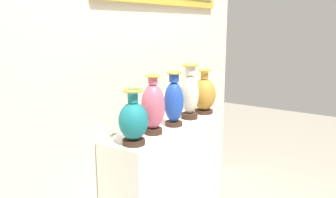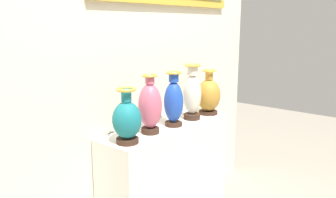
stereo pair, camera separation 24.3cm
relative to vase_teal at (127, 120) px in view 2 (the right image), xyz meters
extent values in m
cube|color=silver|center=(0.45, 0.05, -0.57)|extent=(1.11, 0.33, 0.86)
cube|color=beige|center=(0.45, 0.28, 0.43)|extent=(2.71, 0.10, 2.87)
cylinder|color=#382319|center=(0.00, 0.00, -0.13)|extent=(0.14, 0.14, 0.03)
ellipsoid|color=#19727A|center=(0.00, 0.00, 0.00)|extent=(0.18, 0.18, 0.23)
cylinder|color=#19727A|center=(0.00, 0.00, 0.15)|extent=(0.06, 0.06, 0.07)
torus|color=gold|center=(0.00, 0.00, 0.18)|extent=(0.12, 0.12, 0.02)
cylinder|color=#382319|center=(0.23, 0.02, -0.13)|extent=(0.12, 0.12, 0.04)
ellipsoid|color=#CC5972|center=(0.23, 0.02, 0.04)|extent=(0.15, 0.15, 0.29)
cylinder|color=#CC5972|center=(0.23, 0.02, 0.21)|extent=(0.06, 0.06, 0.05)
torus|color=gold|center=(0.23, 0.02, 0.24)|extent=(0.10, 0.10, 0.02)
cylinder|color=#382319|center=(0.46, 0.01, -0.13)|extent=(0.12, 0.12, 0.03)
ellipsoid|color=#1E47B2|center=(0.46, 0.01, 0.02)|extent=(0.14, 0.14, 0.29)
cylinder|color=#1E47B2|center=(0.46, 0.01, 0.20)|extent=(0.07, 0.07, 0.06)
torus|color=gold|center=(0.46, 0.01, 0.23)|extent=(0.11, 0.11, 0.02)
cylinder|color=#382319|center=(0.69, 0.01, -0.13)|extent=(0.12, 0.12, 0.04)
ellipsoid|color=beige|center=(0.69, 0.01, 0.04)|extent=(0.14, 0.14, 0.29)
cylinder|color=beige|center=(0.69, 0.01, 0.23)|extent=(0.08, 0.08, 0.07)
torus|color=gold|center=(0.69, 0.01, 0.26)|extent=(0.12, 0.12, 0.02)
cylinder|color=#382319|center=(0.89, 0.00, -0.13)|extent=(0.15, 0.15, 0.03)
ellipsoid|color=#B27F2D|center=(0.89, 0.00, 0.01)|extent=(0.19, 0.19, 0.25)
cylinder|color=#B27F2D|center=(0.89, 0.00, 0.17)|extent=(0.06, 0.06, 0.07)
torus|color=gold|center=(0.89, 0.00, 0.20)|extent=(0.11, 0.11, 0.01)
camera|label=1|loc=(-1.53, -1.25, 0.56)|focal=37.01mm
camera|label=2|loc=(-1.39, -1.45, 0.56)|focal=37.01mm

